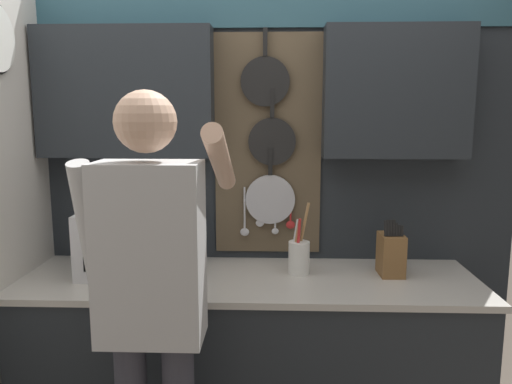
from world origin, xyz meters
TOP-DOWN VIEW (x-y plane):
  - base_cabinet_counter at (0.00, -0.00)m, footprint 2.16×0.66m
  - back_wall_unit at (-0.01, 0.30)m, footprint 2.73×0.20m
  - microwave at (-0.55, 0.06)m, footprint 0.50×0.37m
  - knife_block at (0.68, 0.06)m, footprint 0.11×0.15m
  - utensil_crock at (0.24, 0.06)m, footprint 0.10×0.10m
  - person at (-0.33, -0.54)m, footprint 0.54×0.66m

SIDE VIEW (x-z plane):
  - base_cabinet_counter at x=0.00m, z-range 0.00..0.93m
  - utensil_crock at x=0.24m, z-range 0.84..1.19m
  - knife_block at x=0.68m, z-range 0.89..1.17m
  - person at x=-0.33m, z-range 0.18..1.96m
  - microwave at x=-0.55m, z-range 0.93..1.24m
  - back_wall_unit at x=-0.01m, z-range 0.25..2.72m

